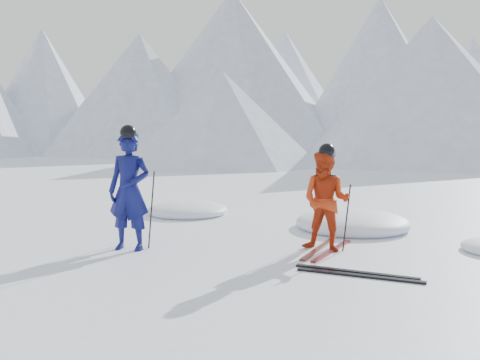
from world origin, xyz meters
The scene contains 12 objects.
ground centered at (0.00, 0.00, 0.00)m, with size 160.00×160.00×0.00m, color white.
skier_blue centered at (-3.26, -0.93, 0.97)m, with size 0.71×0.46×1.94m, color #0D104E.
skier_red centered at (-0.48, 0.68, 0.82)m, with size 0.80×0.62×1.64m, color #BB300F.
pole_blue_left centered at (-3.56, -0.78, 0.65)m, with size 0.02×0.02×1.29m, color black.
pole_blue_right centered at (-3.01, -0.68, 0.65)m, with size 0.02×0.02×1.29m, color black.
pole_red_left centered at (-0.78, 0.93, 0.55)m, with size 0.02×0.02×1.10m, color black.
pole_red_right centered at (-0.18, 0.83, 0.55)m, with size 0.02×0.02×1.10m, color black.
ski_worn_left centered at (-0.60, 0.68, 0.01)m, with size 0.09×1.70×0.03m, color black.
ski_worn_right centered at (-0.36, 0.68, 0.01)m, with size 0.09×1.70×0.03m, color black.
ski_loose_a centered at (0.39, -0.35, 0.01)m, with size 0.09×1.70×0.03m, color black.
ski_loose_b centered at (0.49, -0.50, 0.01)m, with size 0.09×1.70×0.03m, color black.
snow_lumps centered at (-1.37, 2.31, 0.00)m, with size 9.29×5.43×0.50m.
Camera 1 is at (2.61, -6.99, 1.92)m, focal length 38.00 mm.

